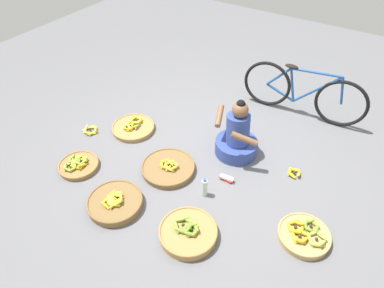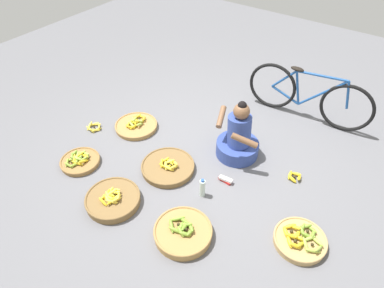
% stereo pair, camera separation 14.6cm
% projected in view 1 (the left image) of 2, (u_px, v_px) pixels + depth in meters
% --- Properties ---
extents(ground_plane, '(10.00, 10.00, 0.00)m').
position_uv_depth(ground_plane, '(201.00, 156.00, 4.18)').
color(ground_plane, slate).
extents(vendor_woman_front, '(0.68, 0.55, 0.78)m').
position_uv_depth(vendor_woman_front, '(237.00, 137.00, 4.07)').
color(vendor_woman_front, '#334793').
rests_on(vendor_woman_front, ground).
extents(bicycle_leaning, '(1.70, 0.15, 0.73)m').
position_uv_depth(bicycle_leaning, '(303.00, 93.00, 4.61)').
color(bicycle_leaning, black).
rests_on(bicycle_leaning, ground).
extents(banana_basket_front_center, '(0.63, 0.63, 0.14)m').
position_uv_depth(banana_basket_front_center, '(168.00, 168.00, 3.97)').
color(banana_basket_front_center, brown).
rests_on(banana_basket_front_center, ground).
extents(banana_basket_front_left, '(0.51, 0.51, 0.15)m').
position_uv_depth(banana_basket_front_left, '(304.00, 235.00, 3.27)').
color(banana_basket_front_left, tan).
rests_on(banana_basket_front_left, ground).
extents(banana_basket_near_vendor, '(0.58, 0.58, 0.17)m').
position_uv_depth(banana_basket_near_vendor, '(188.00, 232.00, 3.29)').
color(banana_basket_near_vendor, '#A87F47').
rests_on(banana_basket_near_vendor, ground).
extents(banana_basket_back_center, '(0.57, 0.57, 0.13)m').
position_uv_depth(banana_basket_back_center, '(133.00, 127.00, 4.55)').
color(banana_basket_back_center, '#A87F47').
rests_on(banana_basket_back_center, ground).
extents(banana_basket_back_left, '(0.59, 0.59, 0.16)m').
position_uv_depth(banana_basket_back_left, '(115.00, 202.00, 3.57)').
color(banana_basket_back_left, brown).
rests_on(banana_basket_back_left, ground).
extents(banana_basket_near_bicycle, '(0.47, 0.47, 0.13)m').
position_uv_depth(banana_basket_near_bicycle, '(78.00, 165.00, 4.01)').
color(banana_basket_near_bicycle, olive).
rests_on(banana_basket_near_bicycle, ground).
extents(loose_bananas_mid_right, '(0.23, 0.22, 0.08)m').
position_uv_depth(loose_bananas_mid_right, '(91.00, 130.00, 4.52)').
color(loose_bananas_mid_right, yellow).
rests_on(loose_bananas_mid_right, ground).
extents(loose_bananas_mid_left, '(0.16, 0.15, 0.08)m').
position_uv_depth(loose_bananas_mid_left, '(294.00, 173.00, 3.92)').
color(loose_bananas_mid_left, gold).
rests_on(loose_bananas_mid_left, ground).
extents(water_bottle, '(0.06, 0.06, 0.24)m').
position_uv_depth(water_bottle, '(204.00, 188.00, 3.64)').
color(water_bottle, silver).
rests_on(water_bottle, ground).
extents(packet_carton_stack, '(0.17, 0.07, 0.06)m').
position_uv_depth(packet_carton_stack, '(226.00, 178.00, 3.86)').
color(packet_carton_stack, red).
rests_on(packet_carton_stack, ground).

